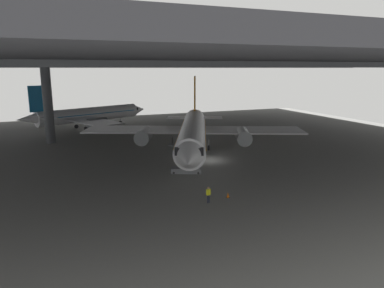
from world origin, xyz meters
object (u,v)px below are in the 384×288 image
crew_worker_near_nose (208,194)px  airplane_distant (87,115)px  crew_worker_by_stairs (185,162)px  boarding_stairs (186,167)px  airplane_main (193,132)px  traffic_cone_orange (228,195)px

crew_worker_near_nose → airplane_distant: 52.28m
crew_worker_by_stairs → airplane_distant: bearing=103.0°
crew_worker_near_nose → airplane_distant: size_ratio=0.06×
boarding_stairs → crew_worker_by_stairs: boarding_stairs is taller
boarding_stairs → crew_worker_near_nose: bearing=-98.7°
boarding_stairs → crew_worker_near_nose: boarding_stairs is taller
airplane_distant → crew_worker_by_stairs: bearing=-77.0°
airplane_main → boarding_stairs: bearing=-116.9°
airplane_distant → traffic_cone_orange: bearing=-79.6°
crew_worker_by_stairs → traffic_cone_orange: 12.03m
airplane_main → boarding_stairs: airplane_main is taller
airplane_main → crew_worker_by_stairs: size_ratio=22.45×
airplane_main → crew_worker_near_nose: (-6.55, -20.58, -2.57)m
crew_worker_by_stairs → airplane_distant: (-9.06, 39.14, 2.27)m
airplane_distant → traffic_cone_orange: size_ratio=50.31×
airplane_main → traffic_cone_orange: size_ratio=61.62×
airplane_distant → boarding_stairs: bearing=-78.3°
crew_worker_by_stairs → traffic_cone_orange: crew_worker_by_stairs is taller
airplane_main → crew_worker_near_nose: bearing=-107.7°
airplane_main → traffic_cone_orange: 20.59m
crew_worker_by_stairs → traffic_cone_orange: (0.35, -12.01, -0.65)m
boarding_stairs → crew_worker_by_stairs: 1.77m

